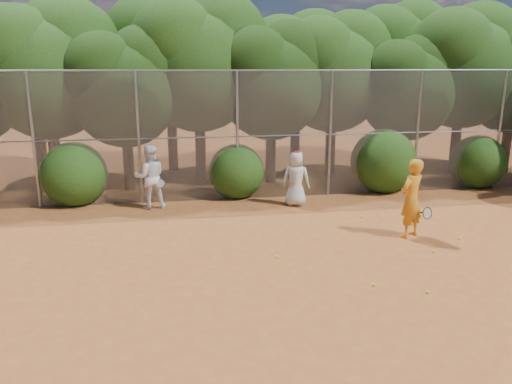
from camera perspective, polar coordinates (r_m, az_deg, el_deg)
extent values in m
plane|color=#974E22|center=(10.64, 7.66, -8.84)|extent=(80.00, 80.00, 0.00)
cylinder|color=gray|center=(15.99, -24.09, 5.31)|extent=(0.09, 0.09, 4.00)
cylinder|color=gray|center=(15.51, -13.27, 5.94)|extent=(0.09, 0.09, 4.00)
cylinder|color=gray|center=(15.60, -2.15, 6.36)|extent=(0.09, 0.09, 4.00)
cylinder|color=gray|center=(16.26, 8.46, 6.54)|extent=(0.09, 0.09, 4.00)
cylinder|color=gray|center=(17.42, 17.96, 6.51)|extent=(0.09, 0.09, 4.00)
cylinder|color=gray|center=(18.98, 26.09, 6.35)|extent=(0.09, 0.09, 4.00)
cylinder|color=gray|center=(15.61, 1.53, 13.73)|extent=(20.00, 0.05, 0.05)
cylinder|color=gray|center=(15.76, 1.48, 6.44)|extent=(20.00, 0.04, 0.04)
cube|color=slate|center=(15.76, 1.48, 6.44)|extent=(20.00, 0.02, 4.00)
cylinder|color=black|center=(18.50, -22.01, 4.26)|extent=(0.38, 0.38, 2.52)
sphere|color=#1C4010|center=(18.27, -22.74, 11.90)|extent=(4.03, 4.03, 4.03)
sphere|color=#1C4010|center=(18.51, -20.26, 15.27)|extent=(3.23, 3.23, 3.23)
sphere|color=#1C4010|center=(18.15, -25.44, 14.18)|extent=(3.02, 3.02, 3.02)
cylinder|color=black|center=(17.46, -14.39, 3.73)|extent=(0.36, 0.36, 2.17)
sphere|color=black|center=(17.21, -14.84, 10.70)|extent=(3.47, 3.47, 3.47)
sphere|color=black|center=(17.49, -12.59, 13.73)|extent=(2.78, 2.78, 2.78)
sphere|color=black|center=(17.00, -17.15, 12.86)|extent=(2.60, 2.60, 2.60)
cylinder|color=black|center=(18.37, -6.38, 5.38)|extent=(0.39, 0.39, 2.66)
sphere|color=#1C4010|center=(18.15, -6.61, 13.53)|extent=(4.26, 4.26, 4.26)
sphere|color=#1C4010|center=(18.66, -4.06, 16.88)|extent=(3.40, 3.40, 3.40)
sphere|color=#1C4010|center=(17.82, -9.12, 16.18)|extent=(3.19, 3.19, 3.19)
cylinder|color=black|center=(18.12, 1.69, 4.72)|extent=(0.37, 0.37, 2.27)
sphere|color=black|center=(17.88, 1.75, 11.78)|extent=(3.64, 3.64, 3.64)
sphere|color=black|center=(18.38, 3.84, 14.66)|extent=(2.91, 2.91, 2.91)
sphere|color=black|center=(17.48, -0.17, 14.12)|extent=(2.73, 2.73, 2.73)
cylinder|color=black|center=(19.50, 8.49, 5.52)|extent=(0.38, 0.38, 2.45)
sphere|color=#1C4010|center=(19.28, 8.76, 12.58)|extent=(3.92, 3.92, 3.92)
sphere|color=#1C4010|center=(19.91, 10.73, 15.38)|extent=(3.14, 3.14, 3.14)
sphere|color=#1C4010|center=(18.79, 7.08, 14.99)|extent=(2.94, 2.94, 2.94)
cylinder|color=black|center=(19.54, 16.39, 4.59)|extent=(0.36, 0.36, 2.10)
sphere|color=black|center=(19.32, 16.83, 10.61)|extent=(3.36, 3.36, 3.36)
sphere|color=black|center=(19.89, 18.36, 13.02)|extent=(2.69, 2.69, 2.69)
sphere|color=black|center=(18.81, 15.67, 12.66)|extent=(2.52, 2.52, 2.52)
cylinder|color=black|center=(21.22, 21.86, 5.55)|extent=(0.39, 0.39, 2.59)
sphere|color=#1C4010|center=(21.03, 22.51, 12.39)|extent=(4.14, 4.14, 4.14)
sphere|color=#1C4010|center=(21.83, 24.11, 15.00)|extent=(3.32, 3.32, 3.32)
sphere|color=#1C4010|center=(20.39, 21.42, 14.79)|extent=(3.11, 3.11, 3.11)
cylinder|color=black|center=(22.10, 26.68, 4.99)|extent=(0.37, 0.37, 2.31)
sphere|color=black|center=(21.29, 26.60, 12.86)|extent=(2.77, 2.77, 2.77)
cylinder|color=black|center=(20.93, -23.41, 5.34)|extent=(0.39, 0.39, 2.62)
sphere|color=#1C4010|center=(20.74, -24.13, 12.36)|extent=(4.20, 4.20, 4.20)
sphere|color=#1C4010|center=(20.97, -21.84, 15.47)|extent=(3.36, 3.36, 3.36)
sphere|color=#1C4010|center=(20.63, -26.62, 14.44)|extent=(3.15, 3.15, 3.15)
cylinder|color=black|center=(20.51, -9.55, 6.40)|extent=(0.40, 0.40, 2.80)
sphere|color=#1C4010|center=(20.32, -9.88, 14.08)|extent=(4.48, 4.48, 4.48)
sphere|color=#1C4010|center=(20.82, -7.44, 17.26)|extent=(3.58, 3.58, 3.58)
sphere|color=#1C4010|center=(20.02, -12.34, 16.54)|extent=(3.36, 3.36, 3.36)
cylinder|color=black|center=(20.74, 4.49, 6.25)|extent=(0.38, 0.38, 2.52)
sphere|color=#1C4010|center=(20.54, 4.63, 13.09)|extent=(4.03, 4.03, 4.03)
sphere|color=#1C4010|center=(21.14, 6.61, 15.81)|extent=(3.23, 3.23, 3.23)
sphere|color=#1C4010|center=(20.09, 2.87, 15.39)|extent=(3.02, 3.02, 3.02)
cylinder|color=black|center=(22.78, 15.25, 6.79)|extent=(0.40, 0.40, 2.73)
sphere|color=#1C4010|center=(22.61, 15.71, 13.52)|extent=(4.37, 4.37, 4.37)
sphere|color=#1C4010|center=(23.40, 17.45, 16.09)|extent=(3.49, 3.49, 3.49)
sphere|color=#1C4010|center=(22.01, 14.36, 15.87)|extent=(3.28, 3.28, 3.28)
sphere|color=#1C4010|center=(16.22, -20.07, 2.21)|extent=(2.00, 2.00, 2.00)
sphere|color=#1C4010|center=(16.08, -2.25, 2.62)|extent=(1.80, 1.80, 1.80)
sphere|color=#1C4010|center=(17.39, 14.35, 3.74)|extent=(2.20, 2.20, 2.20)
sphere|color=#1C4010|center=(19.09, 24.00, 3.40)|extent=(1.90, 1.90, 1.90)
imported|color=orange|center=(12.80, 17.32, -0.71)|extent=(0.86, 0.76, 1.97)
torus|color=black|center=(12.87, 19.00, -2.31)|extent=(0.31, 0.16, 0.30)
cylinder|color=black|center=(13.03, 18.33, -2.25)|extent=(0.11, 0.28, 0.09)
imported|color=silver|center=(15.09, 4.62, 1.54)|extent=(0.95, 0.77, 1.67)
ellipsoid|color=#A91B18|center=(14.93, 4.68, 4.51)|extent=(0.22, 0.22, 0.13)
sphere|color=yellow|center=(14.97, 5.92, 1.47)|extent=(0.07, 0.07, 0.07)
imported|color=white|center=(15.09, -12.03, 1.72)|extent=(1.01, 0.83, 1.90)
torus|color=black|center=(14.82, -10.89, 0.95)|extent=(0.33, 0.22, 0.28)
cylinder|color=black|center=(15.02, -10.73, 0.72)|extent=(0.08, 0.26, 0.17)
sphere|color=yellow|center=(13.26, 22.20, -4.92)|extent=(0.07, 0.07, 0.07)
sphere|color=yellow|center=(14.22, 18.21, -3.29)|extent=(0.07, 0.07, 0.07)
sphere|color=yellow|center=(10.05, 19.01, -10.77)|extent=(0.07, 0.07, 0.07)
sphere|color=yellow|center=(12.16, 19.62, -6.40)|extent=(0.07, 0.07, 0.07)
sphere|color=yellow|center=(11.16, 2.43, -7.39)|extent=(0.07, 0.07, 0.07)
sphere|color=yellow|center=(14.29, 11.98, -2.78)|extent=(0.07, 0.07, 0.07)
sphere|color=yellow|center=(10.08, 13.27, -10.28)|extent=(0.07, 0.07, 0.07)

